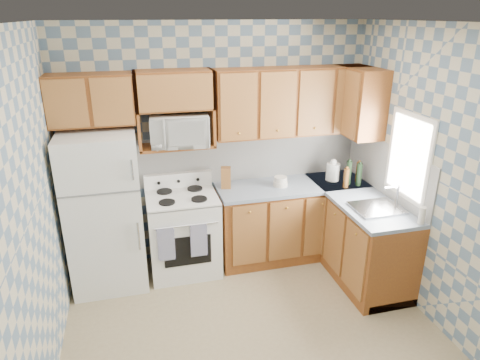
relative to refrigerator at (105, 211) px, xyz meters
name	(u,v)px	position (x,y,z in m)	size (l,w,h in m)	color
floor	(255,336)	(1.27, -1.25, -0.84)	(3.40, 3.40, 0.00)	#887553
back_wall	(217,146)	(1.27, 0.35, 0.51)	(3.40, 0.02, 2.70)	slate
right_wall	(439,182)	(2.97, -1.25, 0.51)	(0.02, 3.20, 2.70)	slate
backsplash_back	(251,156)	(1.68, 0.34, 0.36)	(2.60, 0.01, 0.56)	silver
backsplash_right	(386,169)	(2.96, -0.45, 0.36)	(0.01, 1.60, 0.56)	silver
refrigerator	(105,211)	(0.00, 0.00, 0.00)	(0.75, 0.70, 1.68)	white
stove_body	(184,234)	(0.80, 0.03, -0.39)	(0.76, 0.65, 0.90)	white
cooktop	(182,197)	(0.80, 0.03, 0.07)	(0.76, 0.65, 0.03)	silver
backguard	(178,180)	(0.80, 0.30, 0.16)	(0.76, 0.08, 0.17)	white
dish_towel_left	(166,244)	(0.59, -0.32, -0.30)	(0.18, 0.03, 0.37)	navy
dish_towel_right	(199,240)	(0.93, -0.32, -0.30)	(0.18, 0.03, 0.37)	navy
base_cabinets_back	(291,221)	(2.10, 0.05, -0.40)	(1.75, 0.60, 0.88)	brown
base_cabinets_right	(355,234)	(2.67, -0.45, -0.40)	(0.60, 1.60, 0.88)	brown
countertop_back	(293,185)	(2.10, 0.05, 0.06)	(1.77, 0.63, 0.04)	slate
countertop_right	(359,197)	(2.67, -0.45, 0.06)	(0.63, 1.60, 0.04)	slate
upper_cabinets_back	(292,101)	(2.10, 0.19, 1.01)	(1.75, 0.33, 0.74)	brown
upper_cabinets_fridge	(91,100)	(-0.02, 0.19, 1.13)	(0.82, 0.33, 0.50)	brown
upper_cabinets_right	(358,101)	(2.81, 0.00, 1.01)	(0.33, 0.70, 0.74)	brown
microwave_shelf	(177,146)	(0.80, 0.19, 0.60)	(0.80, 0.33, 0.03)	brown
microwave	(180,130)	(0.84, 0.15, 0.78)	(0.60, 0.41, 0.33)	white
sink	(377,208)	(2.67, -0.80, 0.09)	(0.48, 0.40, 0.03)	#B7B7BC
window	(409,157)	(2.96, -0.80, 0.61)	(0.02, 0.66, 0.86)	white
bottle_0	(349,173)	(2.71, -0.12, 0.22)	(0.06, 0.06, 0.28)	black
bottle_1	(359,175)	(2.81, -0.18, 0.21)	(0.06, 0.06, 0.26)	black
bottle_2	(358,172)	(2.85, -0.08, 0.20)	(0.06, 0.06, 0.24)	brown
bottle_3	(346,178)	(2.64, -0.20, 0.19)	(0.06, 0.06, 0.22)	brown
knife_block	(226,178)	(1.32, 0.13, 0.20)	(0.11, 0.11, 0.24)	brown
electric_kettle	(333,172)	(2.60, 0.05, 0.18)	(0.16, 0.16, 0.20)	white
food_containers	(281,181)	(1.94, 0.03, 0.13)	(0.16, 0.16, 0.11)	silver
soap_bottle	(422,216)	(2.89, -1.20, 0.17)	(0.06, 0.06, 0.17)	silver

